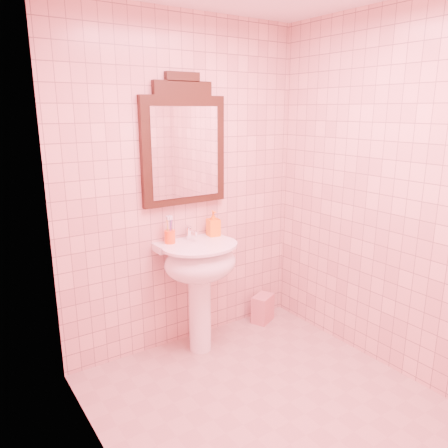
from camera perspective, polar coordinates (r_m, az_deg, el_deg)
floor at (r=2.99m, az=6.68°, el=-22.89°), size 2.20×2.20×0.00m
back_wall at (r=3.33m, az=-5.14°, el=4.75°), size 2.00×0.02×2.50m
pedestal_sink at (r=3.28m, az=-3.17°, el=-6.01°), size 0.58×0.58×0.86m
faucet at (r=3.31m, az=-4.45°, el=-1.13°), size 0.04×0.16×0.11m
mirror at (r=3.26m, az=-5.26°, el=10.23°), size 0.68×0.06×0.95m
toothbrush_cup at (r=3.25m, az=-7.09°, el=-1.62°), size 0.08×0.08×0.18m
soap_dispenser at (r=3.40m, az=-1.40°, el=0.07°), size 0.10×0.11×0.20m
towel at (r=3.94m, az=5.09°, el=-10.92°), size 0.23×0.20×0.24m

